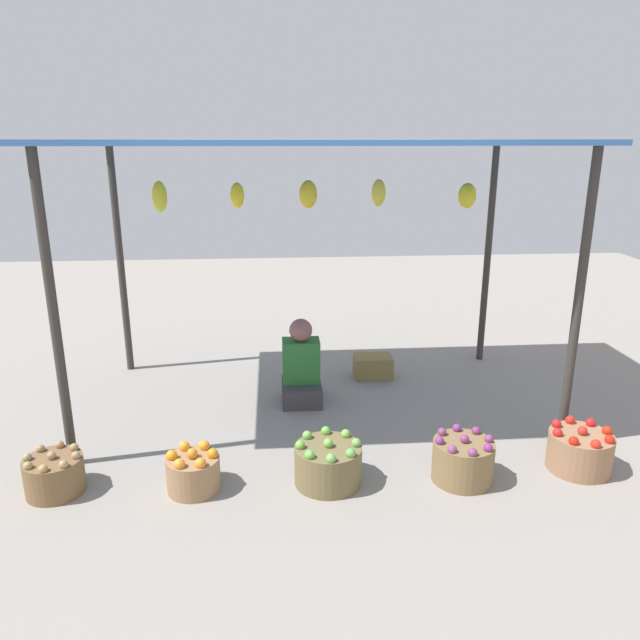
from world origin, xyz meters
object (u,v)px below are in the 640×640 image
object	(u,v)px
vendor_person	(301,370)
basket_purple_onions	(463,460)
basket_potatoes	(54,474)
basket_green_apples	(328,464)
basket_oranges	(193,472)
basket_red_tomatoes	(580,451)
wooden_crate_near_vendor	(373,366)

from	to	relation	value
vendor_person	basket_purple_onions	distance (m)	1.81
basket_potatoes	basket_green_apples	world-z (taller)	basket_green_apples
vendor_person	basket_oranges	xyz separation A→B (m)	(-0.82, -1.43, -0.16)
vendor_person	basket_red_tomatoes	xyz separation A→B (m)	(1.97, -1.38, -0.15)
basket_green_apples	wooden_crate_near_vendor	bearing A→B (deg)	71.67
basket_potatoes	basket_red_tomatoes	world-z (taller)	basket_red_tomatoes
vendor_person	basket_purple_onions	size ratio (longest dim) A/B	1.81
basket_potatoes	basket_oranges	distance (m)	0.95
basket_purple_onions	basket_red_tomatoes	bearing A→B (deg)	4.73
basket_red_tomatoes	vendor_person	bearing A→B (deg)	145.05
basket_oranges	vendor_person	bearing A→B (deg)	60.21
basket_green_apples	wooden_crate_near_vendor	xyz separation A→B (m)	(0.64, 1.92, -0.04)
basket_oranges	basket_green_apples	world-z (taller)	basket_green_apples
vendor_person	basket_purple_onions	world-z (taller)	vendor_person
basket_purple_onions	basket_green_apples	bearing A→B (deg)	177.66
basket_green_apples	basket_potatoes	bearing A→B (deg)	179.02
vendor_person	basket_oranges	world-z (taller)	vendor_person
basket_potatoes	basket_red_tomatoes	xyz separation A→B (m)	(3.73, 0.00, 0.01)
basket_red_tomatoes	basket_oranges	bearing A→B (deg)	-178.99
basket_potatoes	basket_purple_onions	xyz separation A→B (m)	(2.84, -0.07, 0.02)
basket_purple_onions	basket_red_tomatoes	size ratio (longest dim) A/B	0.95
vendor_person	basket_potatoes	world-z (taller)	vendor_person
basket_red_tomatoes	wooden_crate_near_vendor	size ratio (longest dim) A/B	1.19
vendor_person	basket_red_tomatoes	world-z (taller)	vendor_person
wooden_crate_near_vendor	basket_red_tomatoes	bearing A→B (deg)	-57.10
basket_oranges	wooden_crate_near_vendor	xyz separation A→B (m)	(1.57, 1.93, -0.02)
basket_red_tomatoes	basket_purple_onions	bearing A→B (deg)	-175.27
basket_purple_onions	vendor_person	bearing A→B (deg)	126.46
vendor_person	wooden_crate_near_vendor	bearing A→B (deg)	33.83
vendor_person	basket_red_tomatoes	bearing A→B (deg)	-34.95
basket_green_apples	basket_purple_onions	xyz separation A→B (m)	(0.96, -0.04, 0.01)
basket_green_apples	basket_purple_onions	distance (m)	0.96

